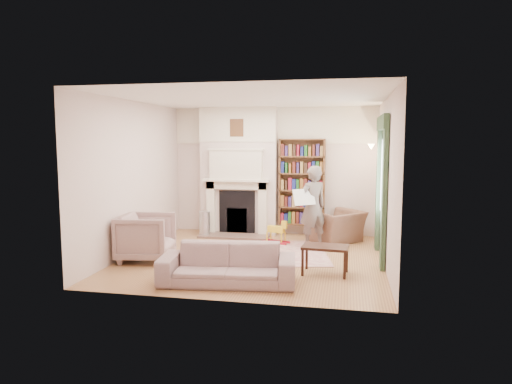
% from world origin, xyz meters
% --- Properties ---
extents(floor, '(4.50, 4.50, 0.00)m').
position_xyz_m(floor, '(0.00, 0.00, 0.00)').
color(floor, brown).
rests_on(floor, ground).
extents(ceiling, '(4.50, 4.50, 0.00)m').
position_xyz_m(ceiling, '(0.00, 0.00, 2.80)').
color(ceiling, white).
rests_on(ceiling, wall_back).
extents(wall_back, '(4.50, 0.00, 4.50)m').
position_xyz_m(wall_back, '(0.00, 2.25, 1.40)').
color(wall_back, silver).
rests_on(wall_back, floor).
extents(wall_front, '(4.50, 0.00, 4.50)m').
position_xyz_m(wall_front, '(0.00, -2.25, 1.40)').
color(wall_front, silver).
rests_on(wall_front, floor).
extents(wall_left, '(0.00, 4.50, 4.50)m').
position_xyz_m(wall_left, '(-2.25, 0.00, 1.40)').
color(wall_left, silver).
rests_on(wall_left, floor).
extents(wall_right, '(0.00, 4.50, 4.50)m').
position_xyz_m(wall_right, '(2.25, 0.00, 1.40)').
color(wall_right, silver).
rests_on(wall_right, floor).
extents(fireplace, '(1.70, 0.58, 2.80)m').
position_xyz_m(fireplace, '(-0.75, 2.05, 1.39)').
color(fireplace, silver).
rests_on(fireplace, floor).
extents(bookcase, '(1.00, 0.24, 1.85)m').
position_xyz_m(bookcase, '(0.65, 2.12, 1.18)').
color(bookcase, brown).
rests_on(bookcase, floor).
extents(window, '(0.02, 0.90, 1.30)m').
position_xyz_m(window, '(2.23, 0.40, 1.45)').
color(window, silver).
rests_on(window, wall_right).
extents(curtain_left, '(0.07, 0.32, 2.40)m').
position_xyz_m(curtain_left, '(2.20, -0.30, 1.20)').
color(curtain_left, '#2A4129').
rests_on(curtain_left, floor).
extents(curtain_right, '(0.07, 0.32, 2.40)m').
position_xyz_m(curtain_right, '(2.20, 1.10, 1.20)').
color(curtain_right, '#2A4129').
rests_on(curtain_right, floor).
extents(pelmet, '(0.09, 1.70, 0.24)m').
position_xyz_m(pelmet, '(2.19, 0.40, 2.38)').
color(pelmet, '#2A4129').
rests_on(pelmet, wall_right).
extents(wall_sconce, '(0.20, 0.24, 0.24)m').
position_xyz_m(wall_sconce, '(2.03, 1.50, 1.90)').
color(wall_sconce, gold).
rests_on(wall_sconce, wall_right).
extents(rug, '(2.88, 2.42, 0.01)m').
position_xyz_m(rug, '(-0.00, 0.34, 0.01)').
color(rug, beige).
rests_on(rug, floor).
extents(armchair_reading, '(1.30, 1.31, 0.64)m').
position_xyz_m(armchair_reading, '(1.42, 1.58, 0.32)').
color(armchair_reading, '#4A3227').
rests_on(armchair_reading, floor).
extents(armchair_left, '(1.01, 0.99, 0.82)m').
position_xyz_m(armchair_left, '(-1.79, -0.53, 0.41)').
color(armchair_left, '#AEA08F').
rests_on(armchair_left, floor).
extents(sofa, '(2.04, 0.99, 0.57)m').
position_xyz_m(sofa, '(-0.07, -1.52, 0.29)').
color(sofa, '#AA988D').
rests_on(sofa, floor).
extents(man_reading, '(0.70, 0.66, 1.60)m').
position_xyz_m(man_reading, '(0.97, 0.98, 0.80)').
color(man_reading, '#62564E').
rests_on(man_reading, floor).
extents(newspaper, '(0.43, 0.37, 0.30)m').
position_xyz_m(newspaper, '(0.82, 0.78, 1.01)').
color(newspaper, white).
rests_on(newspaper, man_reading).
extents(coffee_table, '(0.73, 0.50, 0.45)m').
position_xyz_m(coffee_table, '(1.30, -0.77, 0.23)').
color(coffee_table, black).
rests_on(coffee_table, floor).
extents(paraffin_heater, '(0.28, 0.28, 0.55)m').
position_xyz_m(paraffin_heater, '(-1.41, 1.58, 0.28)').
color(paraffin_heater, '#B7B9C0').
rests_on(paraffin_heater, floor).
extents(rocking_horse, '(0.58, 0.37, 0.48)m').
position_xyz_m(rocking_horse, '(0.23, 1.18, 0.24)').
color(rocking_horse, yellow).
rests_on(rocking_horse, rug).
extents(board_game, '(0.34, 0.34, 0.03)m').
position_xyz_m(board_game, '(-0.32, -0.25, 0.03)').
color(board_game, gold).
rests_on(board_game, rug).
extents(game_box_lid, '(0.33, 0.27, 0.05)m').
position_xyz_m(game_box_lid, '(-0.82, 0.36, 0.04)').
color(game_box_lid, '#A41221').
rests_on(game_box_lid, rug).
extents(comic_annuals, '(0.76, 0.54, 0.02)m').
position_xyz_m(comic_annuals, '(0.28, -0.40, 0.02)').
color(comic_annuals, red).
rests_on(comic_annuals, rug).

